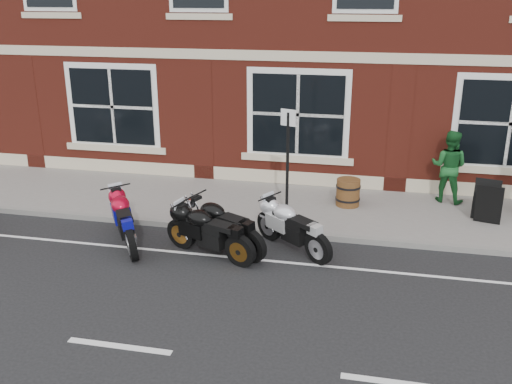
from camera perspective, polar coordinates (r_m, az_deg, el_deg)
ground at (r=11.21m, az=-7.02°, el=-6.53°), size 80.00×80.00×0.00m
sidewalk at (r=13.83m, az=-3.05°, el=-1.02°), size 30.00×3.00×0.12m
kerb at (r=12.42m, az=-4.93°, el=-3.50°), size 30.00×0.16×0.12m
moto_sport_red at (r=11.81m, az=-12.82°, el=-2.54°), size 1.27×1.91×0.98m
moto_sport_black at (r=11.03m, az=-4.74°, el=-3.81°), size 1.99×0.91×0.94m
moto_sport_silver at (r=11.26m, az=3.70°, el=-3.32°), size 1.69×1.41×0.93m
moto_naked_black at (r=11.26m, az=-3.46°, el=-3.17°), size 1.98×1.14×0.98m
pedestrian_right at (r=14.20m, az=18.72°, el=2.45°), size 1.01×0.89×1.73m
a_board_sign at (r=13.31m, az=22.14°, el=-0.94°), size 0.62×0.49×0.91m
barrel_planter at (r=13.51m, az=9.19°, el=-0.04°), size 0.57×0.57×0.64m
parking_sign at (r=12.13m, az=3.18°, el=3.43°), size 0.34×0.14×2.47m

